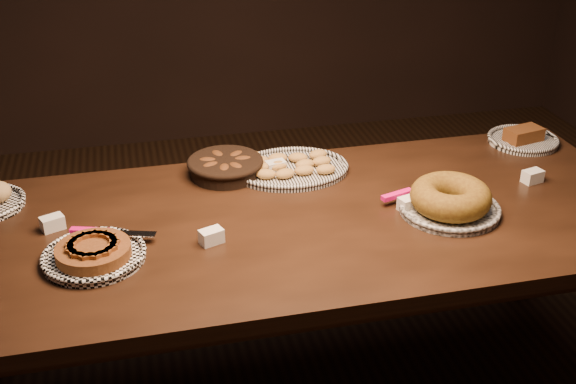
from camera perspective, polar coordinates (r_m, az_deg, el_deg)
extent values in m
cube|color=black|center=(2.36, 0.77, -2.54)|extent=(2.40, 1.00, 0.05)
cylinder|color=black|center=(3.24, 17.93, -2.70)|extent=(0.08, 0.08, 0.70)
torus|color=white|center=(2.19, -15.10, -4.75)|extent=(0.31, 0.31, 0.02)
cylinder|color=#49250E|center=(2.19, -15.13, -4.55)|extent=(0.22, 0.22, 0.03)
cube|color=#54230E|center=(2.18, -13.64, -3.85)|extent=(0.02, 0.08, 0.01)
cube|color=#54230E|center=(2.20, -13.84, -3.50)|extent=(0.06, 0.08, 0.01)
cube|color=#54230E|center=(2.22, -14.35, -3.28)|extent=(0.07, 0.06, 0.01)
cube|color=#54230E|center=(2.23, -15.04, -3.23)|extent=(0.08, 0.03, 0.01)
cube|color=#54230E|center=(2.23, -15.77, -3.35)|extent=(0.08, 0.05, 0.01)
cube|color=#54230E|center=(2.21, -16.37, -3.63)|extent=(0.07, 0.07, 0.01)
cube|color=#54230E|center=(2.19, -16.72, -4.00)|extent=(0.04, 0.08, 0.01)
cube|color=#54230E|center=(2.17, -16.72, -4.38)|extent=(0.04, 0.08, 0.01)
cube|color=#54230E|center=(2.15, -16.38, -4.69)|extent=(0.07, 0.07, 0.01)
cube|color=#54230E|center=(2.13, -15.75, -4.85)|extent=(0.08, 0.05, 0.01)
cube|color=#54230E|center=(2.13, -14.99, -4.81)|extent=(0.08, 0.03, 0.01)
cube|color=#54230E|center=(2.13, -14.28, -4.59)|extent=(0.07, 0.06, 0.01)
cube|color=#54230E|center=(2.15, -13.79, -4.24)|extent=(0.05, 0.08, 0.01)
cube|color=#FC0C7A|center=(2.29, -15.40, -3.00)|extent=(0.12, 0.06, 0.02)
cube|color=silver|center=(2.26, -12.26, -3.24)|extent=(0.15, 0.07, 0.00)
torus|color=black|center=(2.64, 0.27, 1.99)|extent=(0.34, 0.34, 0.02)
ellipsoid|color=brown|center=(2.57, -1.77, 1.43)|extent=(0.08, 0.07, 0.04)
ellipsoid|color=brown|center=(2.57, -0.24, 1.46)|extent=(0.08, 0.06, 0.04)
ellipsoid|color=brown|center=(2.59, 1.28, 1.74)|extent=(0.07, 0.05, 0.04)
ellipsoid|color=brown|center=(2.60, 3.00, 1.81)|extent=(0.07, 0.05, 0.04)
ellipsoid|color=brown|center=(2.62, -2.20, 1.96)|extent=(0.08, 0.06, 0.04)
ellipsoid|color=brown|center=(2.63, -0.80, 2.08)|extent=(0.08, 0.06, 0.04)
ellipsoid|color=brown|center=(2.64, 1.34, 2.21)|extent=(0.08, 0.06, 0.04)
ellipsoid|color=brown|center=(2.66, 2.67, 2.46)|extent=(0.08, 0.06, 0.04)
ellipsoid|color=brown|center=(2.67, -2.27, 2.47)|extent=(0.08, 0.05, 0.04)
ellipsoid|color=brown|center=(2.69, -0.83, 2.70)|extent=(0.07, 0.05, 0.04)
ellipsoid|color=brown|center=(2.69, 0.79, 2.74)|extent=(0.08, 0.06, 0.04)
ellipsoid|color=brown|center=(2.72, 2.39, 2.99)|extent=(0.08, 0.06, 0.04)
ellipsoid|color=brown|center=(2.71, -2.95, 2.90)|extent=(0.08, 0.06, 0.04)
torus|color=black|center=(2.43, 12.64, -1.15)|extent=(0.33, 0.33, 0.02)
torus|color=brown|center=(2.41, 12.73, -0.35)|extent=(0.29, 0.29, 0.09)
cube|color=#FC0C7A|center=(2.45, 8.62, -0.22)|extent=(0.12, 0.06, 0.02)
cube|color=silver|center=(2.53, 10.93, 0.40)|extent=(0.15, 0.07, 0.00)
cylinder|color=black|center=(2.62, -4.96, 1.96)|extent=(0.29, 0.29, 0.06)
torus|color=black|center=(2.61, -4.98, 2.38)|extent=(0.28, 0.28, 0.02)
ellipsoid|color=black|center=(2.62, -3.60, 2.46)|extent=(0.08, 0.05, 0.04)
ellipsoid|color=black|center=(2.66, -4.12, 2.81)|extent=(0.09, 0.09, 0.04)
ellipsoid|color=black|center=(2.66, -5.59, 2.82)|extent=(0.07, 0.09, 0.04)
ellipsoid|color=black|center=(2.62, -6.37, 2.33)|extent=(0.09, 0.06, 0.04)
ellipsoid|color=black|center=(2.58, -6.14, 1.94)|extent=(0.09, 0.08, 0.04)
ellipsoid|color=black|center=(2.55, -5.05, 1.72)|extent=(0.06, 0.09, 0.04)
ellipsoid|color=black|center=(2.56, -4.14, 1.87)|extent=(0.08, 0.09, 0.04)
torus|color=black|center=(3.03, 18.08, 4.05)|extent=(0.28, 0.28, 0.02)
cube|color=#49250E|center=(3.02, 18.13, 4.36)|extent=(0.16, 0.11, 0.05)
cube|color=white|center=(2.21, -6.07, -3.50)|extent=(0.08, 0.07, 0.04)
cube|color=white|center=(2.63, -0.98, 2.00)|extent=(0.08, 0.06, 0.04)
cube|color=white|center=(2.42, 9.54, -0.91)|extent=(0.08, 0.06, 0.04)
cube|color=white|center=(2.39, -18.11, -2.34)|extent=(0.08, 0.07, 0.04)
cube|color=white|center=(2.71, 18.76, 1.18)|extent=(0.08, 0.06, 0.04)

